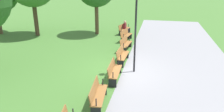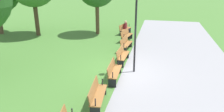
{
  "view_description": "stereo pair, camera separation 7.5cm",
  "coord_description": "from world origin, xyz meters",
  "views": [
    {
      "loc": [
        10.75,
        1.87,
        4.78
      ],
      "look_at": [
        0.0,
        -0.45,
        0.8
      ],
      "focal_mm": 34.68,
      "sensor_mm": 36.0,
      "label": 1
    },
    {
      "loc": [
        10.73,
        1.95,
        4.78
      ],
      "look_at": [
        0.0,
        -0.45,
        0.8
      ],
      "focal_mm": 34.68,
      "sensor_mm": 36.0,
      "label": 2
    }
  ],
  "objects": [
    {
      "name": "ground_plane",
      "position": [
        0.0,
        0.0,
        0.0
      ],
      "size": [
        120.0,
        120.0,
        0.0
      ],
      "primitive_type": "plane",
      "color": "#477A33"
    },
    {
      "name": "path_paving",
      "position": [
        0.0,
        3.25,
        0.0
      ],
      "size": [
        30.99,
        6.19,
        0.01
      ],
      "primitive_type": "cube",
      "color": "#939399",
      "rests_on": "ground"
    },
    {
      "name": "bench_0",
      "position": [
        -8.24,
        -1.11,
        0.47
      ],
      "size": [
        1.8,
        0.89,
        0.89
      ],
      "rotation": [
        0.0,
        0.0,
        -0.25
      ],
      "color": "#996633",
      "rests_on": "ground"
    },
    {
      "name": "bench_1",
      "position": [
        -5.91,
        -0.6,
        0.47
      ],
      "size": [
        1.79,
        0.78,
        0.89
      ],
      "rotation": [
        0.0,
        0.0,
        -0.18
      ],
      "color": "#996633",
      "rests_on": "ground"
    },
    {
      "name": "bench_2",
      "position": [
        -3.56,
        -0.26,
        0.47
      ],
      "size": [
        1.77,
        0.66,
        0.89
      ],
      "rotation": [
        0.0,
        0.0,
        -0.11
      ],
      "color": "#996633",
      "rests_on": "ground"
    },
    {
      "name": "bench_3",
      "position": [
        -1.19,
        -0.09,
        0.47
      ],
      "size": [
        1.75,
        0.53,
        0.89
      ],
      "rotation": [
        0.0,
        0.0,
        -0.04
      ],
      "color": "#996633",
      "rests_on": "ground"
    },
    {
      "name": "bench_4",
      "position": [
        1.19,
        -0.09,
        0.47
      ],
      "size": [
        1.75,
        0.53,
        0.89
      ],
      "rotation": [
        0.0,
        0.0,
        0.04
      ],
      "color": "#996633",
      "rests_on": "ground"
    },
    {
      "name": "bench_5",
      "position": [
        3.56,
        -0.26,
        0.47
      ],
      "size": [
        1.77,
        0.66,
        0.89
      ],
      "rotation": [
        0.0,
        0.0,
        0.11
      ],
      "color": "#996633",
      "rests_on": "ground"
    },
    {
      "name": "person_seated",
      "position": [
        -8.2,
        -0.97,
        0.64
      ],
      "size": [
        0.42,
        0.57,
        1.2
      ],
      "rotation": [
        0.0,
        0.0,
        -0.25
      ],
      "color": "maroon",
      "rests_on": "ground"
    },
    {
      "name": "lamp_post",
      "position": [
        0.0,
        0.77,
        2.93
      ],
      "size": [
        0.32,
        0.32,
        4.24
      ],
      "color": "black",
      "rests_on": "ground"
    }
  ]
}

